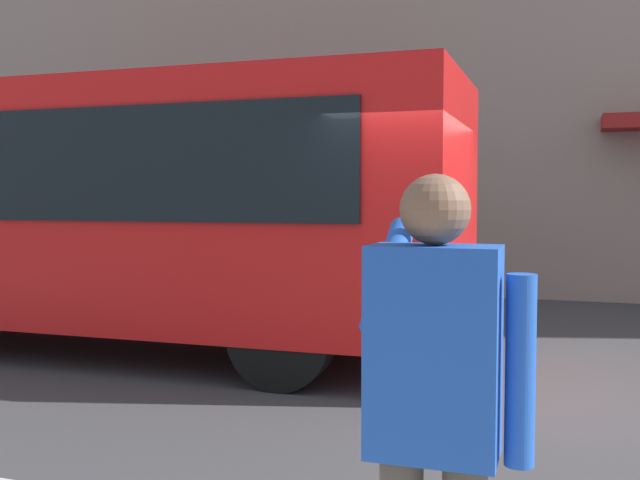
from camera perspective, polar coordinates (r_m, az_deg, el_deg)
ground_plane at (r=7.12m, az=12.05°, el=-11.21°), size 60.00×60.00×0.00m
red_bus at (r=9.13m, az=-18.39°, el=2.56°), size 9.05×2.54×3.08m
pedestrian_photographer at (r=2.36m, az=8.95°, el=-12.32°), size 0.53×0.52×1.70m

